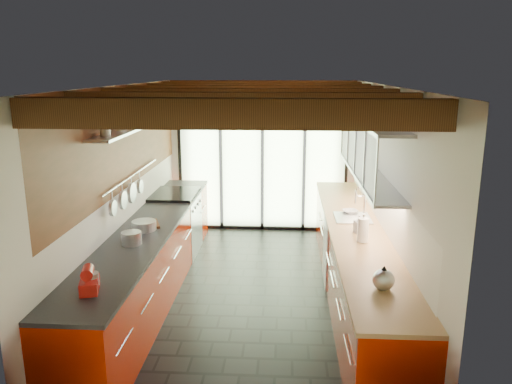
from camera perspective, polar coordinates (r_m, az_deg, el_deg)
ground at (r=6.46m, az=-0.48°, el=-11.69°), size 5.50×5.50×0.00m
room_shell at (r=5.93m, az=-0.52°, el=2.86°), size 5.50×5.50×5.50m
ceiling_beams at (r=6.21m, az=-0.29°, el=10.87°), size 3.14×5.06×4.90m
glass_door at (r=8.59m, az=0.74°, el=6.34°), size 2.95×0.10×2.90m
left_counter at (r=6.48m, az=-11.91°, el=-7.47°), size 0.68×5.00×0.92m
range_stove at (r=7.80m, az=-9.15°, el=-3.57°), size 0.66×0.90×0.97m
right_counter at (r=6.32m, az=11.22°, el=-8.00°), size 0.68×5.00×0.92m
sink_assembly at (r=6.53m, az=11.09°, el=-2.63°), size 0.45×0.52×0.43m
upper_cabinets_right at (r=6.27m, az=12.89°, el=4.93°), size 0.34×3.00×3.00m
left_wall_fixtures at (r=6.31m, az=-13.89°, el=5.21°), size 0.28×2.60×0.96m
stand_mixer at (r=4.59m, az=-18.50°, el=-9.62°), size 0.21×0.29×0.24m
pot_large at (r=5.65m, az=-14.05°, el=-5.13°), size 0.25×0.25×0.14m
pot_small at (r=6.10m, az=-12.67°, el=-3.75°), size 0.33×0.33×0.11m
cutting_board at (r=6.27m, az=-12.22°, el=-3.63°), size 0.35×0.41×0.03m
kettle at (r=4.54m, az=14.37°, el=-9.54°), size 0.23×0.26×0.23m
paper_towel at (r=5.65m, az=12.13°, el=-4.30°), size 0.14×0.14×0.32m
soap_bottle at (r=5.96m, az=11.68°, el=-3.61°), size 0.13×0.13×0.21m
bowl at (r=6.74m, az=10.70°, el=-2.22°), size 0.25×0.25×0.05m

